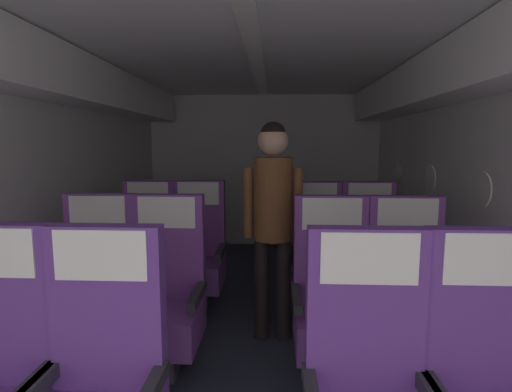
# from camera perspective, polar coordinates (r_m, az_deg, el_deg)

# --- Properties ---
(ground) EXTENTS (3.53, 5.96, 0.02)m
(ground) POSITION_cam_1_polar(r_m,az_deg,el_deg) (3.15, -0.43, -19.98)
(ground) COLOR #2D3342
(fuselage_shell) EXTENTS (3.41, 5.61, 2.21)m
(fuselage_shell) POSITION_cam_1_polar(r_m,az_deg,el_deg) (3.06, -0.17, 10.23)
(fuselage_shell) COLOR silver
(fuselage_shell) RESTS_ON ground
(seat_b_left_window) EXTENTS (0.49, 0.48, 1.13)m
(seat_b_left_window) POSITION_cam_1_polar(r_m,az_deg,el_deg) (2.77, -22.50, -13.65)
(seat_b_left_window) COLOR #38383D
(seat_b_left_window) RESTS_ON ground
(seat_b_left_aisle) EXTENTS (0.49, 0.48, 1.13)m
(seat_b_left_aisle) POSITION_cam_1_polar(r_m,az_deg,el_deg) (2.60, -13.19, -14.68)
(seat_b_left_aisle) COLOR #38383D
(seat_b_left_aisle) RESTS_ON ground
(seat_b_right_aisle) EXTENTS (0.49, 0.48, 1.13)m
(seat_b_right_aisle) POSITION_cam_1_polar(r_m,az_deg,el_deg) (2.64, 21.42, -14.66)
(seat_b_right_aisle) COLOR #38383D
(seat_b_right_aisle) RESTS_ON ground
(seat_b_right_window) EXTENTS (0.49, 0.48, 1.13)m
(seat_b_right_window) POSITION_cam_1_polar(r_m,az_deg,el_deg) (2.52, 11.06, -15.29)
(seat_b_right_window) COLOR #38383D
(seat_b_right_window) RESTS_ON ground
(seat_c_left_window) EXTENTS (0.49, 0.48, 1.13)m
(seat_c_left_window) POSITION_cam_1_polar(r_m,az_deg,el_deg) (3.61, -15.74, -8.45)
(seat_c_left_window) COLOR #38383D
(seat_c_left_window) RESTS_ON ground
(seat_c_left_aisle) EXTENTS (0.49, 0.48, 1.13)m
(seat_c_left_aisle) POSITION_cam_1_polar(r_m,az_deg,el_deg) (3.50, -8.60, -8.73)
(seat_c_left_aisle) COLOR #38383D
(seat_c_left_aisle) RESTS_ON ground
(seat_c_right_aisle) EXTENTS (0.49, 0.48, 1.13)m
(seat_c_right_aisle) POSITION_cam_1_polar(r_m,az_deg,el_deg) (3.52, 16.36, -8.87)
(seat_c_right_aisle) COLOR #38383D
(seat_c_right_aisle) RESTS_ON ground
(seat_c_right_window) EXTENTS (0.49, 0.48, 1.13)m
(seat_c_right_window) POSITION_cam_1_polar(r_m,az_deg,el_deg) (3.44, 8.73, -9.03)
(seat_c_right_window) COLOR #38383D
(seat_c_right_window) RESTS_ON ground
(flight_attendant) EXTENTS (0.43, 0.28, 1.61)m
(flight_attendant) POSITION_cam_1_polar(r_m,az_deg,el_deg) (2.82, 2.47, -1.73)
(flight_attendant) COLOR black
(flight_attendant) RESTS_ON ground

